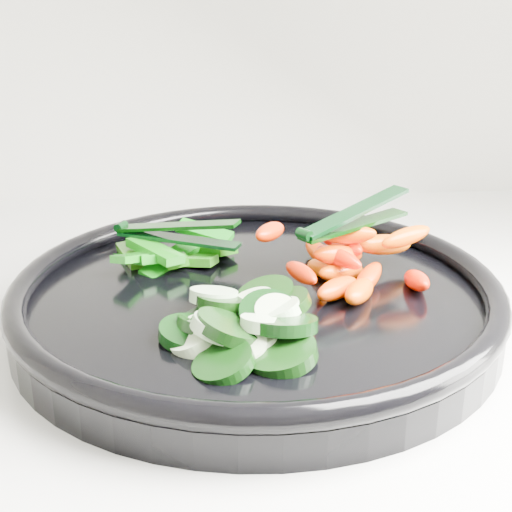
{
  "coord_description": "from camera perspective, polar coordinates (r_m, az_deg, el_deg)",
  "views": [
    {
      "loc": [
        -0.74,
        1.16,
        1.18
      ],
      "look_at": [
        -0.7,
        1.66,
        0.99
      ],
      "focal_mm": 50.0,
      "sensor_mm": 36.0,
      "label": 1
    }
  ],
  "objects": [
    {
      "name": "veggie_tray",
      "position": [
        0.55,
        0.0,
        -3.36
      ],
      "size": [
        0.46,
        0.46,
        0.04
      ],
      "color": "black",
      "rests_on": "counter"
    },
    {
      "name": "cucumber_pile",
      "position": [
        0.48,
        -1.77,
        -5.58
      ],
      "size": [
        0.12,
        0.13,
        0.04
      ],
      "color": "black",
      "rests_on": "veggie_tray"
    },
    {
      "name": "carrot_pile",
      "position": [
        0.57,
        7.42,
        -0.24
      ],
      "size": [
        0.15,
        0.15,
        0.05
      ],
      "color": "#E83100",
      "rests_on": "veggie_tray"
    },
    {
      "name": "pepper_pile",
      "position": [
        0.61,
        -7.15,
        0.19
      ],
      "size": [
        0.11,
        0.1,
        0.03
      ],
      "color": "#0C6A0A",
      "rests_on": "veggie_tray"
    },
    {
      "name": "tong_carrot",
      "position": [
        0.56,
        7.7,
        2.95
      ],
      "size": [
        0.1,
        0.08,
        0.02
      ],
      "color": "black",
      "rests_on": "carrot_pile"
    },
    {
      "name": "tong_pepper",
      "position": [
        0.61,
        -6.59,
        1.91
      ],
      "size": [
        0.11,
        0.06,
        0.02
      ],
      "color": "black",
      "rests_on": "pepper_pile"
    }
  ]
}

